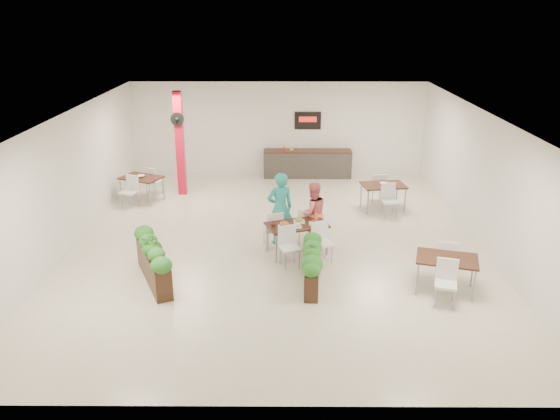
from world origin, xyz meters
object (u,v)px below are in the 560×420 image
object	(u,v)px
main_table	(297,229)
diner_man	(280,208)
planter_right	(312,263)
diner_woman	(313,213)
side_table_b	(383,188)
planter_left	(153,258)
service_counter	(307,163)
side_table_a	(142,181)
red_column	(180,143)
side_table_c	(447,263)

from	to	relation	value
main_table	diner_man	bearing A→B (deg)	120.82
diner_man	planter_right	world-z (taller)	diner_man
diner_woman	side_table_b	size ratio (longest dim) A/B	0.94
planter_right	side_table_b	bearing A→B (deg)	63.60
main_table	side_table_b	size ratio (longest dim) A/B	1.16
planter_left	diner_man	bearing A→B (deg)	37.70
service_counter	planter_right	size ratio (longest dim) A/B	1.67
planter_left	side_table_b	bearing A→B (deg)	38.48
diner_man	side_table_a	bearing A→B (deg)	-56.47
main_table	planter_left	size ratio (longest dim) A/B	0.97
diner_man	side_table_a	xyz separation A→B (m)	(-4.19, 3.12, -0.28)
diner_man	red_column	bearing A→B (deg)	-70.59
red_column	planter_right	distance (m)	7.15
diner_woman	planter_left	size ratio (longest dim) A/B	0.79
side_table_a	diner_woman	bearing A→B (deg)	-8.09
service_counter	main_table	world-z (taller)	service_counter
diner_man	diner_woman	size ratio (longest dim) A/B	1.16
main_table	planter_right	size ratio (longest dim) A/B	1.08
diner_man	side_table_b	xyz separation A→B (m)	(2.96, 2.41, -0.28)
diner_woman	side_table_b	distance (m)	3.24
service_counter	diner_man	world-z (taller)	service_counter
red_column	side_table_a	xyz separation A→B (m)	(-1.10, -0.67, -1.01)
side_table_a	side_table_b	xyz separation A→B (m)	(7.15, -0.71, 0.00)
main_table	service_counter	bearing A→B (deg)	85.28
red_column	service_counter	bearing A→B (deg)	25.00
side_table_c	diner_man	bearing A→B (deg)	159.64
main_table	red_column	bearing A→B (deg)	128.02
diner_man	service_counter	bearing A→B (deg)	-118.91
service_counter	planter_right	distance (m)	7.83
side_table_a	side_table_c	distance (m)	9.44
red_column	main_table	world-z (taller)	red_column
red_column	side_table_b	bearing A→B (deg)	-12.82
side_table_b	side_table_c	size ratio (longest dim) A/B	0.99
diner_man	side_table_b	distance (m)	3.83
service_counter	diner_woman	bearing A→B (deg)	-91.15
diner_woman	side_table_c	size ratio (longest dim) A/B	0.94
side_table_a	side_table_b	world-z (taller)	same
planter_right	side_table_a	xyz separation A→B (m)	(-4.87, 5.30, 0.14)
planter_right	main_table	bearing A→B (deg)	100.90
service_counter	diner_woman	size ratio (longest dim) A/B	1.91
red_column	main_table	bearing A→B (deg)	-51.98
side_table_b	side_table_c	xyz separation A→B (m)	(0.45, -4.89, -0.00)
planter_left	main_table	bearing A→B (deg)	24.72
red_column	planter_right	xyz separation A→B (m)	(3.77, -5.96, -1.16)
diner_woman	diner_man	bearing A→B (deg)	-19.74
side_table_a	main_table	bearing A→B (deg)	-15.58
red_column	side_table_c	size ratio (longest dim) A/B	1.91
red_column	diner_man	xyz separation A→B (m)	(3.09, -3.79, -0.74)
service_counter	diner_woman	world-z (taller)	service_counter
main_table	side_table_a	xyz separation A→B (m)	(-4.58, 3.78, -0.01)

